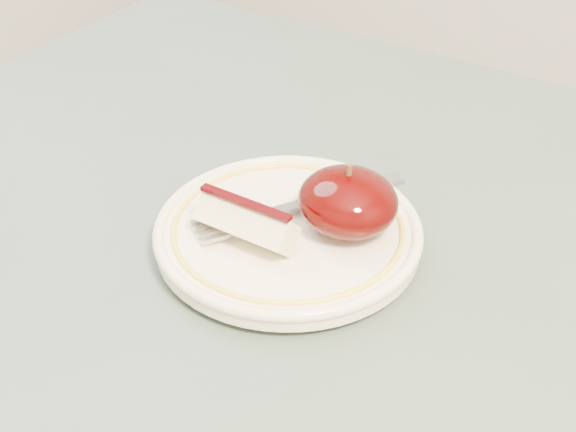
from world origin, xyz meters
The scene contains 5 objects.
table centered at (0.00, 0.00, 0.66)m, with size 0.90×0.90×0.75m.
plate centered at (-0.03, 0.08, 0.76)m, with size 0.19×0.19×0.02m.
apple_half centered at (0.00, 0.11, 0.79)m, with size 0.07×0.07×0.05m.
apple_wedge centered at (-0.05, 0.05, 0.78)m, with size 0.07×0.03×0.03m.
fork centered at (-0.04, 0.10, 0.77)m, with size 0.11×0.15×0.00m.
Camera 1 is at (0.21, -0.30, 1.11)m, focal length 50.00 mm.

